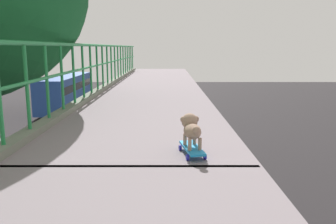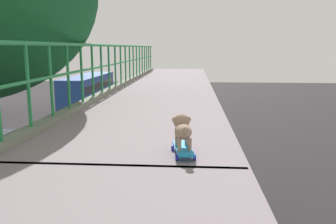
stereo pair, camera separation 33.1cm
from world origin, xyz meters
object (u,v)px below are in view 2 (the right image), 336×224
car_white_fifth (39,168)px  small_dog (183,128)px  toy_skateboard (183,149)px  city_bus (89,90)px

car_white_fifth → small_dog: 13.78m
car_white_fifth → toy_skateboard: size_ratio=8.49×
car_white_fifth → city_bus: city_bus is taller
small_dog → city_bus: bearing=108.8°
car_white_fifth → small_dog: size_ratio=10.87×
city_bus → toy_skateboard: (10.50, -30.89, 3.22)m
toy_skateboard → car_white_fifth: bearing=121.6°
car_white_fifth → city_bus: 20.17m
toy_skateboard → small_dog: small_dog is taller
toy_skateboard → small_dog: (-0.01, 0.03, 0.21)m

